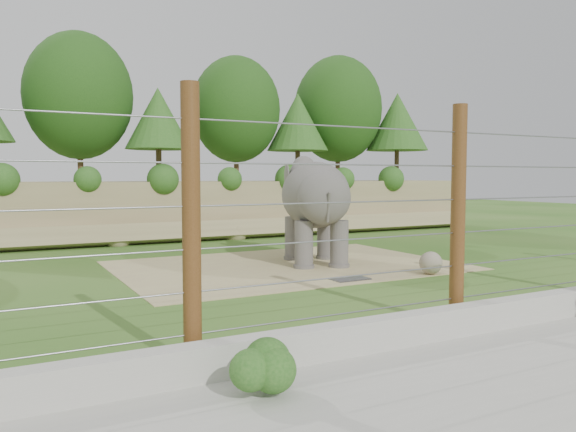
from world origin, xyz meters
name	(u,v)px	position (x,y,z in m)	size (l,w,h in m)	color
ground	(325,284)	(0.00, 0.00, 0.00)	(90.00, 90.00, 0.00)	#2A5C16
back_embankment	(188,149)	(0.59, 12.68, 3.97)	(30.00, 5.52, 8.77)	#8E8156
dirt_patch	(287,265)	(0.50, 3.00, 0.01)	(10.00, 7.00, 0.02)	tan
drain_grate	(350,279)	(0.84, 0.13, 0.04)	(1.00, 0.60, 0.03)	#262628
elephant	(315,211)	(1.48, 2.97, 1.66)	(1.76, 4.10, 3.32)	#57524E
stone_ball	(431,263)	(3.24, -0.29, 0.34)	(0.63, 0.63, 0.63)	gray
retaining_wall	(477,318)	(0.00, -5.00, 0.25)	(26.00, 0.35, 0.50)	beige
barrier_fence	(458,216)	(0.00, -4.50, 2.00)	(20.26, 0.26, 4.00)	#522E12
walkway_shrub	(259,370)	(-4.59, -5.80, 0.32)	(0.62, 0.62, 0.62)	#24591B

